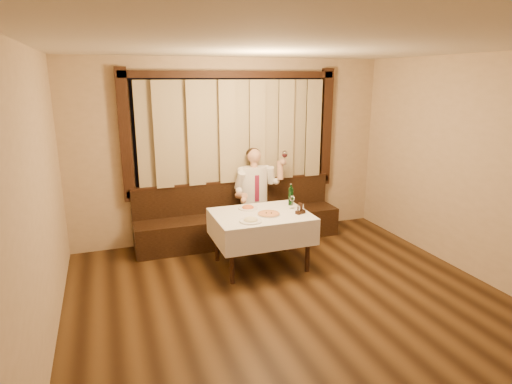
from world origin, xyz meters
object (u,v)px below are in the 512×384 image
object	(u,v)px
cruet_caddy	(300,210)
pasta_red	(248,206)
green_bottle	(291,196)
seated_man	(256,189)
dining_table	(261,221)
pizza	(269,214)
banquette	(238,221)
pasta_cream	(251,219)

from	to	relation	value
cruet_caddy	pasta_red	bearing A→B (deg)	121.05
green_bottle	seated_man	distance (m)	0.76
dining_table	pizza	size ratio (longest dim) A/B	4.16
pasta_red	seated_man	distance (m)	0.77
cruet_caddy	seated_man	xyz separation A→B (m)	(-0.23, 1.12, 0.04)
dining_table	cruet_caddy	world-z (taller)	cruet_caddy
banquette	pizza	distance (m)	1.21
pasta_red	seated_man	xyz separation A→B (m)	(0.36, 0.68, 0.05)
pasta_cream	green_bottle	xyz separation A→B (m)	(0.77, 0.50, 0.09)
pizza	seated_man	world-z (taller)	seated_man
dining_table	seated_man	size ratio (longest dim) A/B	0.87
pasta_red	cruet_caddy	size ratio (longest dim) A/B	1.80
pizza	green_bottle	xyz separation A→B (m)	(0.46, 0.32, 0.12)
green_bottle	seated_man	size ratio (longest dim) A/B	0.21
banquette	pasta_red	size ratio (longest dim) A/B	11.96
cruet_caddy	seated_man	world-z (taller)	seated_man
seated_man	banquette	bearing A→B (deg)	161.03
dining_table	pasta_red	bearing A→B (deg)	111.20
green_bottle	pasta_red	bearing A→B (deg)	177.04
pasta_cream	seated_man	xyz separation A→B (m)	(0.50, 1.21, 0.05)
dining_table	seated_man	world-z (taller)	seated_man
pizza	pasta_cream	bearing A→B (deg)	-150.11
green_bottle	pasta_cream	bearing A→B (deg)	-147.22
pizza	pasta_cream	distance (m)	0.36
banquette	pasta_cream	world-z (taller)	banquette
dining_table	seated_man	distance (m)	0.99
dining_table	cruet_caddy	size ratio (longest dim) A/B	8.53
banquette	pasta_cream	distance (m)	1.40
pasta_red	cruet_caddy	world-z (taller)	cruet_caddy
green_bottle	banquette	bearing A→B (deg)	123.51
pizza	pasta_red	xyz separation A→B (m)	(-0.17, 0.35, 0.02)
dining_table	cruet_caddy	xyz separation A→B (m)	(0.49, -0.18, 0.16)
pizza	pasta_red	size ratio (longest dim) A/B	1.14
pizza	cruet_caddy	size ratio (longest dim) A/B	2.05
dining_table	seated_man	bearing A→B (deg)	74.24
pizza	pasta_red	world-z (taller)	pasta_red
banquette	pasta_red	bearing A→B (deg)	-97.36
pasta_cream	dining_table	bearing A→B (deg)	48.66
green_bottle	cruet_caddy	xyz separation A→B (m)	(-0.04, -0.41, -0.08)
pasta_red	green_bottle	xyz separation A→B (m)	(0.63, -0.03, 0.10)
pizza	pasta_cream	xyz separation A→B (m)	(-0.31, -0.18, 0.03)
banquette	seated_man	bearing A→B (deg)	-18.97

